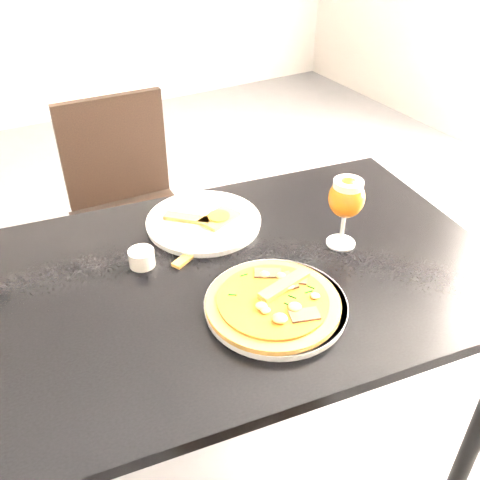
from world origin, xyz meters
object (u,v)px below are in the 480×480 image
dining_table (248,297)px  pizza (273,302)px  chair_far (130,210)px  beer_glass (347,198)px

dining_table → pizza: bearing=-92.5°
pizza → chair_far: bearing=90.7°
chair_far → pizza: (0.01, -0.96, 0.29)m
dining_table → beer_glass: size_ratio=6.95×
dining_table → beer_glass: (0.26, -0.03, 0.22)m
chair_far → beer_glass: 0.97m
dining_table → chair_far: bearing=100.8°
dining_table → beer_glass: beer_glass is taller
chair_far → pizza: chair_far is taller
pizza → beer_glass: beer_glass is taller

